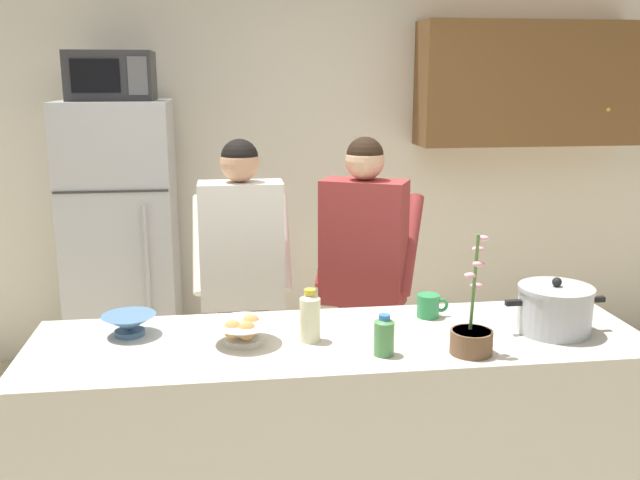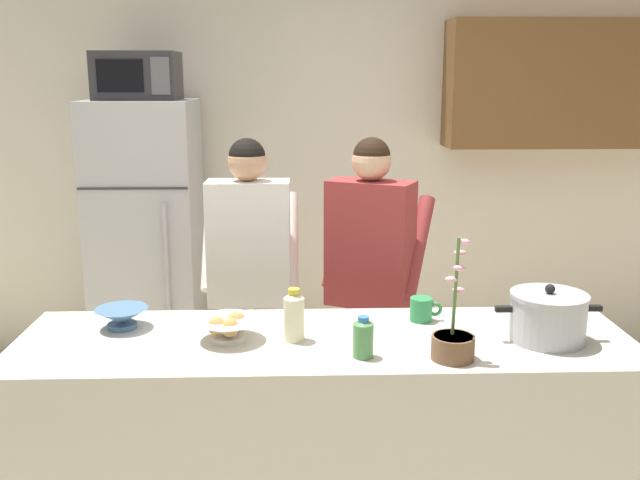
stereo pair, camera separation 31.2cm
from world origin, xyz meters
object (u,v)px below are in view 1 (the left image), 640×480
at_px(person_by_sink, 364,261).
at_px(bread_bowl, 243,331).
at_px(potted_orchid, 472,335).
at_px(person_near_pot, 242,263).
at_px(bottle_near_edge, 310,316).
at_px(bottle_mid_counter, 384,335).
at_px(coffee_mug, 429,306).
at_px(refrigerator, 123,245).
at_px(empty_bowl, 129,323).
at_px(microwave, 111,76).
at_px(cooking_pot, 555,309).

bearing_deg(person_by_sink, bread_bowl, -126.29).
xyz_separation_m(person_by_sink, potted_orchid, (0.18, -1.04, -0.01)).
height_order(person_near_pot, bottle_near_edge, person_near_pot).
bearing_deg(bottle_mid_counter, coffee_mug, 53.69).
xyz_separation_m(refrigerator, empty_bowl, (0.25, -1.72, 0.10)).
relative_size(microwave, bottle_mid_counter, 3.22).
relative_size(bottle_near_edge, bottle_mid_counter, 1.34).
height_order(coffee_mug, bottle_mid_counter, bottle_mid_counter).
height_order(coffee_mug, potted_orchid, potted_orchid).
bearing_deg(cooking_pot, potted_orchid, -156.99).
relative_size(person_by_sink, cooking_pot, 4.05).
bearing_deg(bottle_near_edge, microwave, 116.63).
xyz_separation_m(person_by_sink, bottle_near_edge, (-0.37, -0.85, 0.02)).
bearing_deg(bread_bowl, cooking_pot, -1.88).
bearing_deg(empty_bowl, refrigerator, 98.43).
relative_size(refrigerator, potted_orchid, 3.98).
xyz_separation_m(person_near_pot, coffee_mug, (0.73, -0.71, -0.02)).
height_order(bottle_mid_counter, potted_orchid, potted_orchid).
bearing_deg(microwave, bottle_mid_counter, -59.94).
bearing_deg(refrigerator, coffee_mug, -49.27).
bearing_deg(potted_orchid, person_near_pot, 124.92).
distance_m(person_by_sink, bottle_mid_counter, 1.02).
distance_m(bread_bowl, potted_orchid, 0.82).
xyz_separation_m(refrigerator, bottle_mid_counter, (1.17, -2.04, 0.12)).
height_order(empty_bowl, potted_orchid, potted_orchid).
relative_size(microwave, person_near_pot, 0.30).
bearing_deg(person_near_pot, cooking_pot, -39.11).
distance_m(person_by_sink, bread_bowl, 1.04).
bearing_deg(cooking_pot, empty_bowl, 173.48).
bearing_deg(potted_orchid, bottle_mid_counter, 174.92).
distance_m(microwave, potted_orchid, 2.67).
xyz_separation_m(microwave, coffee_mug, (1.44, -1.65, -0.91)).
bearing_deg(bottle_near_edge, refrigerator, 116.36).
distance_m(bread_bowl, bottle_mid_counter, 0.52).
relative_size(coffee_mug, empty_bowl, 0.64).
bearing_deg(bottle_near_edge, coffee_mug, 21.25).
xyz_separation_m(refrigerator, potted_orchid, (1.48, -2.06, 0.12)).
height_order(empty_bowl, bottle_mid_counter, bottle_mid_counter).
bearing_deg(coffee_mug, cooking_pot, -28.47).
relative_size(empty_bowl, bottle_mid_counter, 1.37).
bearing_deg(empty_bowl, person_by_sink, 33.72).
bearing_deg(refrigerator, person_by_sink, -38.21).
xyz_separation_m(cooking_pot, bottle_mid_counter, (-0.70, -0.14, -0.02)).
distance_m(refrigerator, microwave, 1.01).
bearing_deg(potted_orchid, bottle_near_edge, 160.32).
xyz_separation_m(microwave, bottle_near_edge, (0.93, -1.85, -0.86)).
distance_m(refrigerator, coffee_mug, 2.20).
distance_m(microwave, person_by_sink, 1.86).
bearing_deg(coffee_mug, empty_bowl, -177.71).
bearing_deg(microwave, cooking_pot, -45.23).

